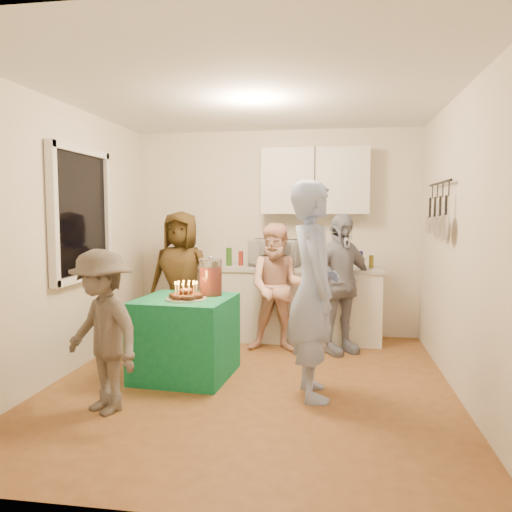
# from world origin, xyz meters

# --- Properties ---
(floor) EXTENTS (4.00, 4.00, 0.00)m
(floor) POSITION_xyz_m (0.00, 0.00, 0.00)
(floor) COLOR brown
(floor) RESTS_ON ground
(ceiling) EXTENTS (4.00, 4.00, 0.00)m
(ceiling) POSITION_xyz_m (0.00, 0.00, 2.60)
(ceiling) COLOR white
(ceiling) RESTS_ON floor
(back_wall) EXTENTS (3.60, 3.60, 0.00)m
(back_wall) POSITION_xyz_m (0.00, 2.00, 1.30)
(back_wall) COLOR silver
(back_wall) RESTS_ON floor
(left_wall) EXTENTS (4.00, 4.00, 0.00)m
(left_wall) POSITION_xyz_m (-1.80, 0.00, 1.30)
(left_wall) COLOR silver
(left_wall) RESTS_ON floor
(right_wall) EXTENTS (4.00, 4.00, 0.00)m
(right_wall) POSITION_xyz_m (1.80, 0.00, 1.30)
(right_wall) COLOR silver
(right_wall) RESTS_ON floor
(window_night) EXTENTS (0.04, 1.00, 1.20)m
(window_night) POSITION_xyz_m (-1.77, 0.30, 1.55)
(window_night) COLOR black
(window_night) RESTS_ON left_wall
(counter) EXTENTS (2.20, 0.58, 0.86)m
(counter) POSITION_xyz_m (0.20, 1.70, 0.43)
(counter) COLOR white
(counter) RESTS_ON floor
(countertop) EXTENTS (2.24, 0.62, 0.05)m
(countertop) POSITION_xyz_m (0.20, 1.70, 0.89)
(countertop) COLOR beige
(countertop) RESTS_ON counter
(upper_cabinet) EXTENTS (1.30, 0.30, 0.80)m
(upper_cabinet) POSITION_xyz_m (0.50, 1.85, 1.95)
(upper_cabinet) COLOR white
(upper_cabinet) RESTS_ON back_wall
(pot_rack) EXTENTS (0.12, 1.00, 0.60)m
(pot_rack) POSITION_xyz_m (1.72, 0.70, 1.60)
(pot_rack) COLOR black
(pot_rack) RESTS_ON right_wall
(microwave) EXTENTS (0.63, 0.46, 0.33)m
(microwave) POSITION_xyz_m (0.02, 1.70, 1.07)
(microwave) COLOR white
(microwave) RESTS_ON countertop
(party_table) EXTENTS (0.91, 0.91, 0.76)m
(party_table) POSITION_xyz_m (-0.65, 0.15, 0.38)
(party_table) COLOR #127B48
(party_table) RESTS_ON floor
(donut_cake) EXTENTS (0.38, 0.38, 0.18)m
(donut_cake) POSITION_xyz_m (-0.61, 0.05, 0.85)
(donut_cake) COLOR #381C0C
(donut_cake) RESTS_ON party_table
(punch_jar) EXTENTS (0.22, 0.22, 0.34)m
(punch_jar) POSITION_xyz_m (-0.44, 0.33, 0.93)
(punch_jar) COLOR #B0200E
(punch_jar) RESTS_ON party_table
(man_birthday) EXTENTS (0.58, 0.75, 1.83)m
(man_birthday) POSITION_xyz_m (0.57, -0.18, 0.92)
(man_birthday) COLOR #A1B5EA
(man_birthday) RESTS_ON floor
(woman_back_left) EXTENTS (0.81, 0.56, 1.58)m
(woman_back_left) POSITION_xyz_m (-1.05, 1.29, 0.79)
(woman_back_left) COLOR brown
(woman_back_left) RESTS_ON floor
(woman_back_center) EXTENTS (0.72, 0.57, 1.45)m
(woman_back_center) POSITION_xyz_m (0.13, 1.16, 0.72)
(woman_back_center) COLOR #EE937C
(woman_back_center) RESTS_ON floor
(woman_back_right) EXTENTS (0.96, 0.85, 1.56)m
(woman_back_right) POSITION_xyz_m (0.80, 1.19, 0.78)
(woman_back_right) COLOR #111839
(woman_back_right) RESTS_ON floor
(child_near_left) EXTENTS (0.96, 0.84, 1.29)m
(child_near_left) POSITION_xyz_m (-1.04, -0.78, 0.64)
(child_near_left) COLOR #4C443D
(child_near_left) RESTS_ON floor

